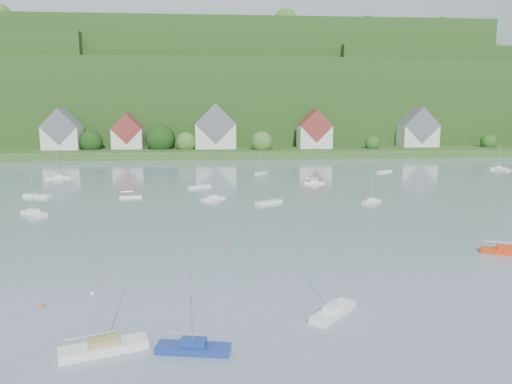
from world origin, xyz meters
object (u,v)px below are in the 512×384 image
Objects in this scene: near_sailboat_3 at (333,311)px; near_sailboat_5 at (506,251)px; near_sailboat_1 at (193,347)px; near_sailboat_2 at (104,347)px.

near_sailboat_5 is at bearing -15.58° from near_sailboat_3.
near_sailboat_1 is 7.04m from near_sailboat_2.
near_sailboat_2 is (-7.02, 0.55, 0.04)m from near_sailboat_1.
near_sailboat_5 is at bearing 40.63° from near_sailboat_1.
near_sailboat_3 is at bearing -124.28° from near_sailboat_5.
near_sailboat_3 is (12.62, 5.99, 0.01)m from near_sailboat_1.
near_sailboat_1 is at bearing 157.29° from near_sailboat_3.
near_sailboat_1 is 0.86× the size of near_sailboat_2.
near_sailboat_1 is 46.24m from near_sailboat_5.
near_sailboat_1 is at bearing -126.43° from near_sailboat_5.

